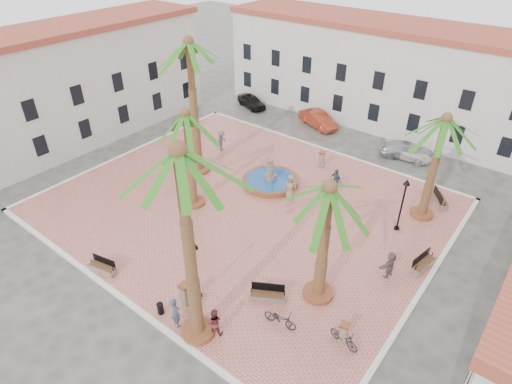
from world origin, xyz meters
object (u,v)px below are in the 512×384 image
at_px(bollard_n, 322,159).
at_px(pedestrian_fountain_a, 290,187).
at_px(lamppost_e, 404,196).
at_px(pedestrian_east, 390,264).
at_px(palm_ne, 444,131).
at_px(bench_e, 423,264).
at_px(palm_e, 328,203).
at_px(car_silver, 407,150).
at_px(bench_se, 268,296).
at_px(pedestrian_north, 221,141).
at_px(bicycle_b, 344,338).
at_px(bollard_se, 185,294).
at_px(bench_ne, 440,200).
at_px(lamppost_s, 196,261).
at_px(cyclist_a, 175,312).
at_px(palm_sw, 186,125).
at_px(bicycle_a, 280,318).
at_px(palm_nw, 190,57).
at_px(car_red, 318,119).
at_px(pedestrian_fountain_b, 336,180).
at_px(litter_bin, 160,308).
at_px(car_white, 407,151).
at_px(bollard_e, 344,333).
at_px(car_black, 251,101).
at_px(fountain, 270,180).
at_px(cyclist_b, 214,322).
at_px(palm_s, 180,174).

bearing_deg(bollard_n, pedestrian_fountain_a, -84.03).
bearing_deg(lamppost_e, pedestrian_east, -73.60).
height_order(palm_ne, pedestrian_east, palm_ne).
relative_size(bench_e, pedestrian_east, 1.15).
bearing_deg(palm_e, car_silver, 97.33).
height_order(bench_se, pedestrian_north, pedestrian_north).
relative_size(bollard_n, bicycle_b, 0.82).
relative_size(palm_ne, bollard_n, 5.61).
height_order(bench_se, bollard_se, bollard_se).
xyz_separation_m(pedestrian_north, pedestrian_east, (17.87, -5.62, -0.07)).
bearing_deg(bench_ne, lamppost_e, 130.74).
bearing_deg(lamppost_s, cyclist_a, -77.55).
bearing_deg(palm_sw, bicycle_a, -24.10).
height_order(palm_nw, bicycle_b, palm_nw).
xyz_separation_m(bench_e, car_red, (-15.38, 13.59, 0.31)).
bearing_deg(bollard_n, bicycle_a, -66.37).
bearing_deg(bench_e, pedestrian_fountain_a, 94.22).
distance_m(bench_e, pedestrian_fountain_a, 10.39).
distance_m(lamppost_s, pedestrian_fountain_b, 14.00).
height_order(bench_ne, bollard_se, bollard_se).
bearing_deg(palm_ne, palm_e, -99.55).
xyz_separation_m(lamppost_e, bollard_n, (-8.19, 4.06, -1.92)).
xyz_separation_m(palm_sw, pedestrian_east, (13.97, 1.73, -5.29)).
bearing_deg(lamppost_s, litter_bin, -110.21).
distance_m(bench_se, bicycle_b, 4.61).
height_order(car_silver, car_white, car_silver).
bearing_deg(bollard_e, palm_ne, 93.32).
xyz_separation_m(cyclist_a, car_black, (-15.26, 25.18, -0.39)).
relative_size(palm_e, bollard_n, 5.48).
xyz_separation_m(fountain, bollard_n, (1.76, 4.67, 0.40)).
bearing_deg(bollard_se, bench_ne, 67.22).
xyz_separation_m(palm_e, car_silver, (-2.37, 18.43, -5.64)).
relative_size(lamppost_s, bollard_se, 2.65).
bearing_deg(pedestrian_north, pedestrian_fountain_a, -118.20).
xyz_separation_m(bench_e, car_silver, (-6.12, 12.85, 0.23)).
bearing_deg(pedestrian_north, bollard_se, -156.75).
relative_size(cyclist_a, car_white, 0.41).
height_order(palm_nw, bench_e, palm_nw).
relative_size(cyclist_b, car_silver, 0.36).
relative_size(bench_se, bicycle_a, 1.08).
relative_size(bench_se, pedestrian_east, 1.14).
xyz_separation_m(palm_s, car_silver, (1.01, 24.29, -8.74)).
bearing_deg(palm_sw, pedestrian_fountain_a, 43.82).
bearing_deg(car_silver, bicycle_a, 162.38).
bearing_deg(bicycle_b, cyclist_a, 129.74).
height_order(fountain, palm_s, palm_s).
bearing_deg(bollard_se, bicycle_b, 20.27).
relative_size(palm_ne, bench_ne, 3.95).
distance_m(fountain, pedestrian_fountain_a, 2.53).
height_order(palm_s, pedestrian_fountain_a, palm_s).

